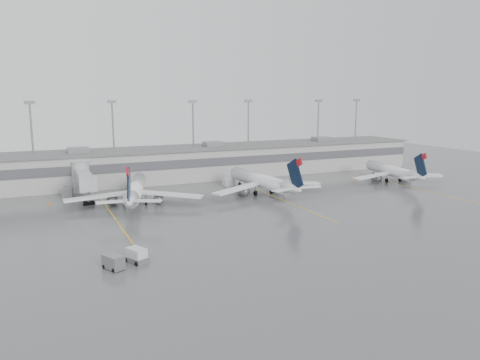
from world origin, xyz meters
name	(u,v)px	position (x,y,z in m)	size (l,w,h in m)	color
ground	(258,242)	(0.00, 0.00, 0.00)	(260.00, 260.00, 0.00)	#4F4F51
terminal	(160,164)	(-0.01, 57.98, 4.17)	(152.00, 17.00, 9.45)	#9D9D98
light_masts	(153,132)	(0.00, 63.75, 12.03)	(142.40, 8.00, 20.60)	gray
jet_bridge_right	(83,178)	(-20.50, 45.72, 3.87)	(4.00, 17.20, 7.00)	#949799
stand_markings	(204,208)	(0.00, 24.00, 0.01)	(105.25, 40.00, 0.01)	yellow
jet_mid_left	(135,190)	(-11.84, 32.21, 3.09)	(26.33, 29.94, 9.93)	white
jet_mid_right	(262,181)	(16.22, 30.72, 3.07)	(27.14, 30.52, 9.87)	white
jet_far_right	(393,171)	(53.56, 30.66, 2.80)	(24.46, 27.66, 9.02)	white
baggage_tug	(137,257)	(-18.64, -1.18, 0.77)	(3.04, 3.59, 1.98)	silver
baggage_cart	(113,262)	(-21.84, -2.38, 0.96)	(2.74, 3.31, 1.85)	slate
gse_uld_b	(131,194)	(-11.39, 38.64, 0.83)	(2.33, 1.56, 1.65)	silver
gse_uld_c	(229,182)	(13.13, 42.83, 0.91)	(2.57, 1.71, 1.82)	silver
gse_loader	(68,192)	(-23.86, 45.15, 1.09)	(2.18, 3.48, 2.18)	slate
cone_b	(49,203)	(-27.82, 39.08, 0.37)	(0.47, 0.47, 0.74)	#FC6A05
cone_c	(270,187)	(20.88, 35.92, 0.30)	(0.38, 0.38, 0.60)	#FC6A05
cone_d	(354,181)	(44.26, 34.43, 0.36)	(0.45, 0.45, 0.71)	#FC6A05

